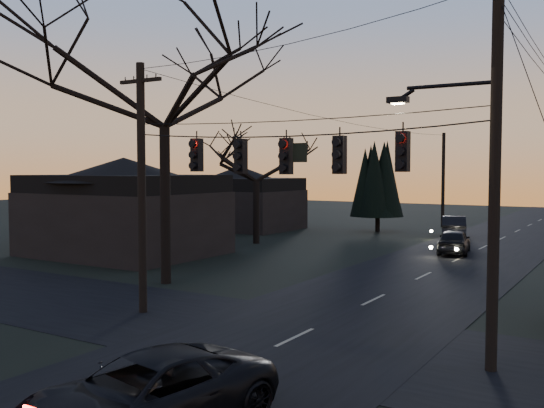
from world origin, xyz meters
The scene contains 14 objects.
main_road centered at (0.00, 20.00, 0.01)m, with size 8.00×120.00×0.02m, color black.
cross_road centered at (0.00, 10.00, 0.01)m, with size 60.00×7.00×0.02m, color black.
utility_pole_right centered at (5.50, 10.00, 0.00)m, with size 5.00×0.30×10.00m, color black, non-canonical shape.
utility_pole_left centered at (-6.00, 10.00, 0.00)m, with size 1.80×0.30×8.50m, color black, non-canonical shape.
utility_pole_far_l centered at (-6.00, 46.00, 0.00)m, with size 0.30×0.30×8.00m, color black, non-canonical shape.
span_signal_assembly centered at (-0.24, 10.00, 5.34)m, with size 11.50×0.44×1.47m.
bare_tree_left centered at (-8.93, 14.47, 9.40)m, with size 10.73×10.73×13.45m.
bare_tree_dist centered at (-13.37, 28.36, 5.80)m, with size 6.19×6.19×8.30m.
evergreen_dist centered at (-9.33, 39.69, 3.76)m, with size 3.84×3.84×6.34m.
house_left_near centered at (-17.00, 20.00, 2.80)m, with size 10.00×8.00×5.60m.
house_left_far centered at (-20.00, 36.00, 2.60)m, with size 9.00×7.00×5.20m.
suv_near centered at (0.80, 2.98, 0.72)m, with size 2.38×5.16×1.43m, color black.
sedan_oncoming_a centered at (-0.80, 30.16, 0.72)m, with size 1.70×4.22×1.44m, color black.
sedan_oncoming_b centered at (-3.16, 38.87, 0.77)m, with size 1.63×4.68×1.54m, color black.
Camera 1 is at (8.58, -5.17, 4.92)m, focal length 40.00 mm.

